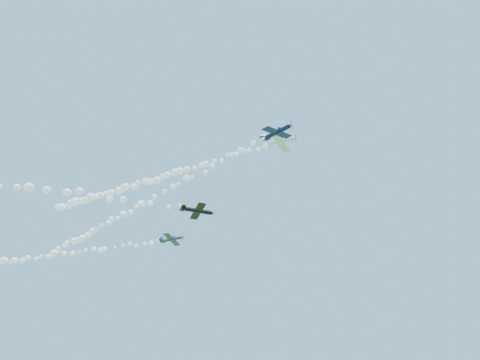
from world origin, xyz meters
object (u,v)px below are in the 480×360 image
Objects in this scene: plane_navy at (277,132)px; plane_grey at (172,239)px; plane_black at (198,211)px; plane_white at (280,141)px.

plane_navy is 48.08m from plane_grey.
plane_black is at bearing -56.10° from plane_grey.
plane_black is (-7.05, -16.40, -20.60)m from plane_white.
plane_white reaches higher than plane_navy.
plane_navy is at bearing -42.36° from plane_grey.
plane_grey is at bearing 163.43° from plane_navy.
plane_grey is 38.17m from plane_black.
plane_navy reaches higher than plane_grey.
plane_grey is (-44.68, 17.48, -3.05)m from plane_navy.
plane_navy is (7.31, -12.56, -8.45)m from plane_white.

